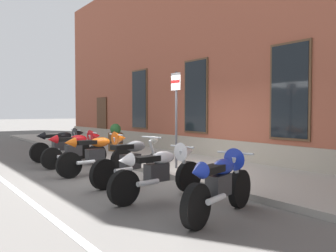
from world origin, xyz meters
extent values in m
plane|color=#565451|center=(0.00, 0.00, 0.00)|extent=(140.00, 140.00, 0.00)
cube|color=gray|center=(0.00, 1.55, 0.06)|extent=(32.37, 3.10, 0.12)
cube|color=silver|center=(0.00, -3.20, 0.00)|extent=(32.37, 0.12, 0.01)
cube|color=brown|center=(0.00, 6.36, 3.73)|extent=(26.37, 6.54, 7.47)
cube|color=gray|center=(0.00, 3.06, 0.35)|extent=(26.37, 0.10, 0.70)
cube|color=#472B19|center=(-9.42, 3.07, 1.15)|extent=(1.10, 0.08, 2.30)
cube|color=#513823|center=(-5.65, 3.08, 2.10)|extent=(1.22, 0.06, 2.52)
cube|color=black|center=(-5.65, 3.05, 2.10)|extent=(1.10, 0.03, 2.40)
cube|color=#513823|center=(-1.88, 3.08, 2.10)|extent=(1.22, 0.06, 2.52)
cube|color=black|center=(-1.88, 3.05, 2.10)|extent=(1.10, 0.03, 2.40)
cube|color=#513823|center=(1.88, 3.08, 2.10)|extent=(1.22, 0.06, 2.52)
cube|color=black|center=(1.88, 3.05, 2.10)|extent=(1.10, 0.03, 2.40)
cylinder|color=black|center=(-3.80, -0.31, 0.31)|extent=(0.19, 0.64, 0.63)
cylinder|color=black|center=(-3.65, -1.69, 0.31)|extent=(0.19, 0.64, 0.63)
cylinder|color=silver|center=(-3.79, -0.41, 0.58)|extent=(0.11, 0.33, 0.66)
cube|color=#28282B|center=(-3.72, -1.05, 0.49)|extent=(0.27, 0.46, 0.32)
ellipsoid|color=black|center=(-3.74, -0.90, 0.80)|extent=(0.32, 0.55, 0.24)
cube|color=black|center=(-3.69, -1.28, 0.81)|extent=(0.27, 0.50, 0.10)
cylinder|color=silver|center=(-3.78, -0.49, 0.97)|extent=(0.62, 0.10, 0.04)
cylinder|color=silver|center=(-3.57, -1.33, 0.36)|extent=(0.14, 0.46, 0.09)
cone|color=black|center=(-3.80, -0.36, 0.87)|extent=(0.40, 0.38, 0.36)
cone|color=black|center=(-3.65, -1.67, 0.83)|extent=(0.27, 0.29, 0.24)
cylinder|color=black|center=(-2.25, -0.43, 0.30)|extent=(0.17, 0.61, 0.60)
cylinder|color=black|center=(-2.13, -1.79, 0.30)|extent=(0.17, 0.61, 0.60)
cylinder|color=silver|center=(-2.24, -0.53, 0.57)|extent=(0.10, 0.33, 0.67)
cube|color=#28282B|center=(-2.18, -1.16, 0.48)|extent=(0.26, 0.46, 0.32)
ellipsoid|color=red|center=(-2.20, -1.01, 0.79)|extent=(0.30, 0.54, 0.24)
cube|color=black|center=(-2.16, -1.39, 0.80)|extent=(0.26, 0.50, 0.10)
cylinder|color=silver|center=(-2.23, -0.61, 0.96)|extent=(0.62, 0.09, 0.04)
cylinder|color=silver|center=(-2.04, -1.45, 0.35)|extent=(0.13, 0.46, 0.09)
cone|color=red|center=(-2.24, -0.48, 0.86)|extent=(0.39, 0.37, 0.36)
cone|color=red|center=(-2.13, -1.77, 0.82)|extent=(0.26, 0.28, 0.24)
cylinder|color=black|center=(-0.69, -0.41, 0.31)|extent=(0.15, 0.63, 0.62)
cylinder|color=black|center=(-0.61, -1.86, 0.31)|extent=(0.15, 0.63, 0.62)
cylinder|color=silver|center=(-0.68, -0.51, 0.59)|extent=(0.09, 0.33, 0.68)
cube|color=#28282B|center=(-0.65, -1.19, 0.49)|extent=(0.24, 0.45, 0.32)
ellipsoid|color=orange|center=(-0.66, -1.04, 0.82)|extent=(0.29, 0.53, 0.24)
cube|color=black|center=(-0.64, -1.42, 0.83)|extent=(0.24, 0.49, 0.10)
cylinder|color=silver|center=(-0.68, -0.59, 0.99)|extent=(0.62, 0.07, 0.04)
cylinder|color=silver|center=(-0.51, -1.48, 0.36)|extent=(0.11, 0.45, 0.09)
cone|color=orange|center=(-0.69, -0.46, 0.89)|extent=(0.38, 0.36, 0.36)
cone|color=orange|center=(-0.61, -1.84, 0.85)|extent=(0.25, 0.27, 0.24)
cylinder|color=black|center=(0.67, -0.22, 0.31)|extent=(0.25, 0.64, 0.63)
cylinder|color=black|center=(1.00, -1.73, 0.31)|extent=(0.25, 0.64, 0.63)
cylinder|color=silver|center=(0.69, -0.32, 0.59)|extent=(0.14, 0.34, 0.68)
cube|color=#28282B|center=(0.85, -1.02, 0.49)|extent=(0.31, 0.48, 0.32)
ellipsoid|color=slate|center=(0.81, -0.87, 0.82)|extent=(0.37, 0.56, 0.24)
cube|color=black|center=(0.89, -1.25, 0.83)|extent=(0.32, 0.52, 0.10)
cylinder|color=silver|center=(0.71, -0.39, 0.99)|extent=(0.61, 0.17, 0.04)
cylinder|color=silver|center=(1.03, -1.29, 0.36)|extent=(0.18, 0.46, 0.09)
sphere|color=silver|center=(0.69, -0.32, 0.92)|extent=(0.18, 0.18, 0.18)
cylinder|color=black|center=(2.16, -0.46, 0.30)|extent=(0.19, 0.62, 0.61)
cylinder|color=black|center=(2.35, -1.99, 0.30)|extent=(0.19, 0.62, 0.61)
cylinder|color=silver|center=(2.17, -0.56, 0.55)|extent=(0.11, 0.31, 0.61)
cube|color=#28282B|center=(2.26, -1.27, 0.48)|extent=(0.27, 0.46, 0.32)
ellipsoid|color=silver|center=(2.24, -1.13, 0.74)|extent=(0.32, 0.55, 0.24)
cube|color=black|center=(2.29, -1.50, 0.75)|extent=(0.28, 0.50, 0.10)
cylinder|color=silver|center=(2.18, -0.64, 0.91)|extent=(0.62, 0.11, 0.04)
cylinder|color=silver|center=(2.42, -1.56, 0.35)|extent=(0.15, 0.46, 0.09)
cone|color=silver|center=(2.16, -0.51, 0.81)|extent=(0.40, 0.38, 0.36)
cone|color=silver|center=(2.35, -1.97, 0.77)|extent=(0.27, 0.29, 0.24)
cylinder|color=black|center=(3.53, -0.47, 0.31)|extent=(0.32, 0.63, 0.62)
cylinder|color=black|center=(3.97, -1.77, 0.31)|extent=(0.32, 0.63, 0.62)
cylinder|color=silver|center=(3.56, -0.57, 0.55)|extent=(0.16, 0.31, 0.62)
cube|color=#28282B|center=(3.77, -1.17, 0.49)|extent=(0.35, 0.49, 0.32)
ellipsoid|color=#192D9E|center=(3.72, -1.03, 0.75)|extent=(0.41, 0.58, 0.24)
cube|color=black|center=(3.84, -1.39, 0.76)|extent=(0.36, 0.53, 0.10)
cylinder|color=silver|center=(3.59, -0.64, 0.92)|extent=(0.60, 0.24, 0.04)
cylinder|color=silver|center=(3.98, -1.42, 0.36)|extent=(0.23, 0.45, 0.09)
cone|color=#192D9E|center=(3.54, -0.52, 0.82)|extent=(0.45, 0.44, 0.36)
cone|color=#192D9E|center=(3.97, -1.76, 0.78)|extent=(0.31, 0.32, 0.24)
cylinder|color=#4C4C51|center=(0.23, 0.67, 1.36)|extent=(0.06, 0.06, 2.47)
cube|color=white|center=(0.23, 0.65, 2.34)|extent=(0.36, 0.03, 0.44)
cube|color=red|center=(0.23, 0.63, 2.34)|extent=(0.36, 0.01, 0.08)
cylinder|color=brown|center=(-4.36, 1.27, 0.45)|extent=(0.55, 0.55, 0.67)
cylinder|color=black|center=(-4.36, 1.27, 0.45)|extent=(0.58, 0.58, 0.04)
sphere|color=#28602D|center=(-4.36, 1.27, 0.93)|extent=(0.40, 0.40, 0.40)
camera|label=1|loc=(7.65, -4.83, 1.58)|focal=38.52mm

